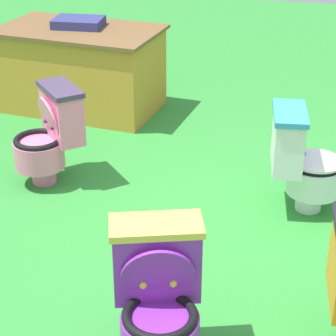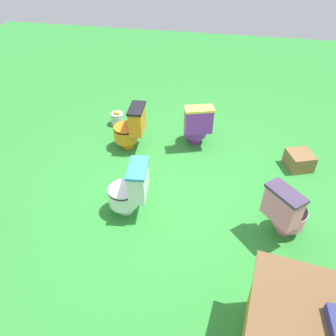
{
  "view_description": "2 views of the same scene",
  "coord_description": "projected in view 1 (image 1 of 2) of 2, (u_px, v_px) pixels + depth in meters",
  "views": [
    {
      "loc": [
        0.55,
        -3.39,
        2.28
      ],
      "look_at": [
        -0.22,
        -0.05,
        0.51
      ],
      "focal_mm": 67.78,
      "sensor_mm": 36.0,
      "label": 1
    },
    {
      "loc": [
        -0.44,
        3.29,
        3.06
      ],
      "look_at": [
        0.22,
        -0.04,
        0.32
      ],
      "focal_mm": 35.09,
      "sensor_mm": 36.0,
      "label": 2
    }
  ],
  "objects": [
    {
      "name": "ground",
      "position": [
        203.0,
        238.0,
        4.09
      ],
      "size": [
        14.0,
        14.0,
        0.0
      ],
      "primitive_type": "plane",
      "color": "#2D8433"
    },
    {
      "name": "vendor_table",
      "position": [
        81.0,
        68.0,
        5.92
      ],
      "size": [
        1.56,
        1.04,
        0.85
      ],
      "rotation": [
        0.0,
        0.0,
        -0.13
      ],
      "color": "#B7842D",
      "rests_on": "ground"
    },
    {
      "name": "toilet_white",
      "position": [
        302.0,
        161.0,
        4.26
      ],
      "size": [
        0.53,
        0.46,
        0.73
      ],
      "rotation": [
        0.0,
        0.0,
        4.83
      ],
      "color": "white",
      "rests_on": "ground"
    },
    {
      "name": "toilet_purple",
      "position": [
        158.0,
        299.0,
        2.97
      ],
      "size": [
        0.53,
        0.59,
        0.73
      ],
      "rotation": [
        0.0,
        0.0,
        3.45
      ],
      "color": "purple",
      "rests_on": "ground"
    },
    {
      "name": "toilet_pink",
      "position": [
        50.0,
        135.0,
        4.63
      ],
      "size": [
        0.63,
        0.63,
        0.73
      ],
      "rotation": [
        0.0,
        0.0,
        2.31
      ],
      "color": "pink",
      "rests_on": "ground"
    }
  ]
}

